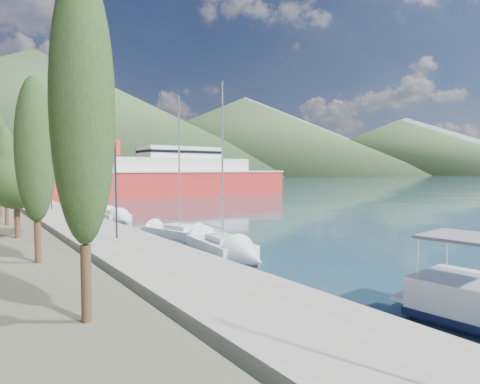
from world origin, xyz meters
TOP-DOWN VIEW (x-y plane):
  - ground at (0.00, 120.00)m, footprint 1400.00×1400.00m
  - quay at (-9.00, 26.00)m, footprint 5.00×88.00m
  - hills_far at (138.59, 618.73)m, footprint 1480.00×900.00m
  - hills_near at (98.04, 372.50)m, footprint 1010.00×520.00m
  - lamp_posts at (-9.00, 14.87)m, footprint 0.15×45.18m
  - sailboat_near at (-3.89, 9.00)m, footprint 3.25×8.20m
  - sailboat_mid at (-2.99, 15.70)m, footprint 4.07×8.30m
  - sailboat_far at (-4.08, 29.68)m, footprint 2.63×7.16m
  - ferry at (13.70, 62.55)m, footprint 56.37×12.59m

SIDE VIEW (x-z plane):
  - ground at x=0.00m, z-range 0.00..0.00m
  - sailboat_mid at x=-2.99m, z-range -5.49..6.06m
  - sailboat_far at x=-4.08m, z-range -4.89..5.48m
  - sailboat_near at x=-3.89m, z-range -5.43..6.05m
  - quay at x=-9.00m, z-range 0.00..0.80m
  - ferry at x=13.70m, z-range -2.19..8.98m
  - lamp_posts at x=-9.00m, z-range 1.05..7.11m
  - hills_near at x=98.04m, z-range -8.32..106.68m
  - hills_far at x=138.59m, z-range -12.61..167.39m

